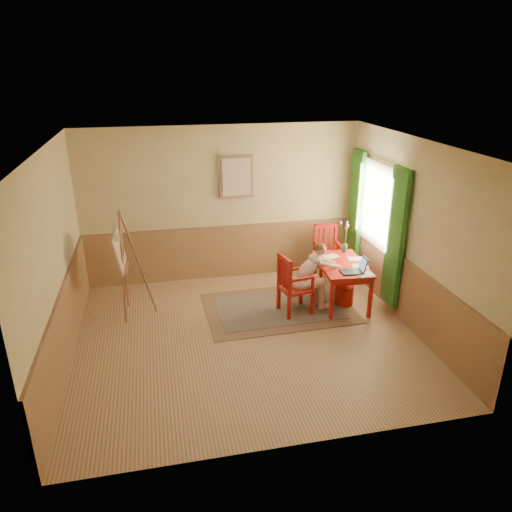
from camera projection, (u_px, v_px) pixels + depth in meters
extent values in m
cube|color=tan|center=(247.00, 337.00, 7.16)|extent=(5.00, 4.50, 0.02)
cube|color=white|center=(246.00, 144.00, 6.10)|extent=(5.00, 4.50, 0.02)
cube|color=tan|center=(222.00, 204.00, 8.68)|extent=(5.00, 0.02, 2.80)
cube|color=tan|center=(293.00, 332.00, 4.58)|extent=(5.00, 0.02, 2.80)
cube|color=tan|center=(53.00, 263.00, 6.14)|extent=(0.02, 4.50, 2.80)
cube|color=tan|center=(414.00, 236.00, 7.12)|extent=(0.02, 4.50, 2.80)
cube|color=#A97E54|center=(224.00, 252.00, 8.99)|extent=(5.00, 0.04, 1.00)
cube|color=#A97E54|center=(66.00, 325.00, 6.48)|extent=(0.04, 4.50, 1.00)
cube|color=#A97E54|center=(405.00, 291.00, 7.45)|extent=(0.04, 4.50, 1.00)
cube|color=white|center=(379.00, 206.00, 8.05)|extent=(0.02, 1.00, 1.30)
cube|color=#9A7B5B|center=(378.00, 206.00, 8.05)|extent=(0.03, 1.12, 1.42)
cube|color=#38852F|center=(395.00, 238.00, 7.45)|extent=(0.08, 0.45, 2.20)
cube|color=#38852F|center=(355.00, 210.00, 8.86)|extent=(0.08, 0.45, 2.20)
cube|color=#9A7B5B|center=(236.00, 177.00, 8.50)|extent=(0.60, 0.04, 0.76)
cube|color=beige|center=(236.00, 177.00, 8.47)|extent=(0.50, 0.02, 0.66)
cube|color=#8C7251|center=(279.00, 308.00, 7.97)|extent=(2.44, 1.65, 0.01)
cube|color=#172033|center=(279.00, 308.00, 7.97)|extent=(2.03, 1.24, 0.01)
cube|color=red|center=(342.00, 264.00, 7.91)|extent=(0.81, 1.25, 0.04)
cube|color=red|center=(342.00, 268.00, 7.93)|extent=(0.71, 1.15, 0.10)
cube|color=red|center=(332.00, 300.00, 7.50)|extent=(0.06, 0.06, 0.68)
cube|color=red|center=(370.00, 298.00, 7.57)|extent=(0.06, 0.06, 0.68)
cube|color=red|center=(314.00, 272.00, 8.51)|extent=(0.06, 0.06, 0.68)
cube|color=red|center=(349.00, 270.00, 8.59)|extent=(0.06, 0.06, 0.68)
cube|color=red|center=(296.00, 288.00, 7.69)|extent=(0.53, 0.52, 0.05)
cube|color=red|center=(289.00, 309.00, 7.54)|extent=(0.06, 0.06, 0.41)
cube|color=red|center=(312.00, 304.00, 7.68)|extent=(0.06, 0.06, 0.41)
cube|color=red|center=(279.00, 298.00, 7.87)|extent=(0.06, 0.06, 0.41)
cube|color=red|center=(301.00, 294.00, 8.02)|extent=(0.06, 0.06, 0.41)
cube|color=red|center=(290.00, 278.00, 7.34)|extent=(0.06, 0.06, 0.55)
cube|color=red|center=(279.00, 269.00, 7.68)|extent=(0.06, 0.06, 0.55)
cube|color=red|center=(285.00, 259.00, 7.42)|extent=(0.13, 0.44, 0.06)
cube|color=red|center=(287.00, 277.00, 7.43)|extent=(0.04, 0.05, 0.45)
cube|color=red|center=(284.00, 274.00, 7.51)|extent=(0.04, 0.05, 0.45)
cube|color=red|center=(282.00, 272.00, 7.60)|extent=(0.04, 0.05, 0.45)
cube|color=red|center=(302.00, 279.00, 7.44)|extent=(0.41, 0.11, 0.04)
cube|color=red|center=(313.00, 284.00, 7.55)|extent=(0.05, 0.05, 0.22)
cube|color=red|center=(291.00, 270.00, 7.77)|extent=(0.41, 0.11, 0.04)
cube|color=red|center=(301.00, 274.00, 7.88)|extent=(0.05, 0.05, 0.22)
cube|color=red|center=(328.00, 258.00, 8.88)|extent=(0.46, 0.48, 0.05)
cube|color=red|center=(314.00, 266.00, 9.12)|extent=(0.05, 0.05, 0.41)
cube|color=red|center=(321.00, 274.00, 8.74)|extent=(0.05, 0.05, 0.41)
cube|color=red|center=(334.00, 264.00, 9.19)|extent=(0.05, 0.05, 0.41)
cube|color=red|center=(342.00, 273.00, 8.81)|extent=(0.05, 0.05, 0.41)
cube|color=red|center=(315.00, 239.00, 8.92)|extent=(0.05, 0.05, 0.56)
cube|color=red|center=(336.00, 238.00, 8.99)|extent=(0.05, 0.05, 0.56)
cube|color=red|center=(326.00, 226.00, 8.87)|extent=(0.45, 0.06, 0.06)
cube|color=red|center=(320.00, 240.00, 8.95)|extent=(0.05, 0.03, 0.46)
cube|color=red|center=(325.00, 239.00, 8.96)|extent=(0.05, 0.03, 0.46)
cube|color=red|center=(331.00, 239.00, 8.98)|extent=(0.05, 0.03, 0.46)
cube|color=red|center=(318.00, 246.00, 8.75)|extent=(0.05, 0.42, 0.04)
cube|color=red|center=(322.00, 256.00, 8.62)|extent=(0.04, 0.04, 0.22)
cube|color=red|center=(339.00, 244.00, 8.83)|extent=(0.05, 0.42, 0.04)
cube|color=red|center=(343.00, 254.00, 8.69)|extent=(0.04, 0.04, 0.22)
ellipsoid|color=beige|center=(299.00, 283.00, 7.68)|extent=(0.31, 0.36, 0.21)
cylinder|color=beige|center=(312.00, 284.00, 7.68)|extent=(0.42, 0.21, 0.14)
cylinder|color=beige|center=(307.00, 280.00, 7.82)|extent=(0.42, 0.21, 0.14)
cylinder|color=beige|center=(322.00, 295.00, 7.84)|extent=(0.12, 0.12, 0.46)
cylinder|color=beige|center=(317.00, 291.00, 7.98)|extent=(0.12, 0.12, 0.46)
cube|color=beige|center=(324.00, 307.00, 7.94)|extent=(0.20, 0.11, 0.07)
cube|color=beige|center=(319.00, 303.00, 8.08)|extent=(0.20, 0.11, 0.07)
ellipsoid|color=beige|center=(307.00, 270.00, 7.65)|extent=(0.48, 0.34, 0.48)
ellipsoid|color=beige|center=(315.00, 259.00, 7.64)|extent=(0.23, 0.30, 0.16)
sphere|color=beige|center=(321.00, 250.00, 7.62)|extent=(0.21, 0.21, 0.18)
ellipsoid|color=brown|center=(320.00, 247.00, 7.59)|extent=(0.20, 0.21, 0.13)
sphere|color=brown|center=(316.00, 248.00, 7.57)|extent=(0.11, 0.11, 0.10)
cylinder|color=beige|center=(324.00, 264.00, 7.57)|extent=(0.20, 0.10, 0.14)
cylinder|color=beige|center=(334.00, 266.00, 7.69)|extent=(0.27, 0.17, 0.16)
sphere|color=beige|center=(329.00, 265.00, 7.60)|extent=(0.09, 0.09, 0.08)
sphere|color=beige|center=(339.00, 267.00, 7.77)|extent=(0.08, 0.08, 0.07)
cylinder|color=beige|center=(315.00, 258.00, 7.80)|extent=(0.21, 0.13, 0.14)
cylinder|color=beige|center=(327.00, 261.00, 7.88)|extent=(0.27, 0.08, 0.16)
sphere|color=beige|center=(320.00, 259.00, 7.85)|extent=(0.09, 0.09, 0.08)
sphere|color=beige|center=(334.00, 263.00, 7.92)|extent=(0.08, 0.08, 0.07)
cube|color=#1E2338|center=(351.00, 272.00, 7.56)|extent=(0.34, 0.25, 0.02)
cube|color=#2D3342|center=(351.00, 271.00, 7.55)|extent=(0.29, 0.20, 0.00)
cube|color=#1E2338|center=(364.00, 264.00, 7.54)|extent=(0.08, 0.24, 0.22)
cube|color=#99BFF2|center=(363.00, 264.00, 7.54)|extent=(0.06, 0.20, 0.18)
cube|color=white|center=(365.00, 275.00, 7.47)|extent=(0.28, 0.23, 0.00)
cube|color=white|center=(356.00, 259.00, 8.07)|extent=(0.28, 0.22, 0.00)
cube|color=white|center=(331.00, 256.00, 8.17)|extent=(0.30, 0.25, 0.00)
cube|color=white|center=(360.00, 266.00, 7.77)|extent=(0.30, 0.25, 0.00)
cylinder|color=#3F724C|center=(345.00, 248.00, 8.35)|extent=(0.10, 0.10, 0.14)
cylinder|color=#3F7233|center=(343.00, 234.00, 8.29)|extent=(0.08, 0.11, 0.38)
sphere|color=#728CD8|center=(341.00, 223.00, 8.26)|extent=(0.07, 0.07, 0.06)
cylinder|color=#3F7233|center=(346.00, 235.00, 8.21)|extent=(0.04, 0.09, 0.40)
sphere|color=pink|center=(347.00, 225.00, 8.10)|extent=(0.05, 0.05, 0.04)
cylinder|color=#3F7233|center=(345.00, 237.00, 8.29)|extent=(0.02, 0.04, 0.29)
sphere|color=pink|center=(346.00, 228.00, 8.25)|extent=(0.05, 0.05, 0.05)
cylinder|color=#3F7233|center=(346.00, 236.00, 8.20)|extent=(0.05, 0.12, 0.37)
sphere|color=#728CD8|center=(347.00, 227.00, 8.08)|extent=(0.06, 0.06, 0.05)
cylinder|color=#3F7233|center=(346.00, 235.00, 8.31)|extent=(0.07, 0.09, 0.33)
sphere|color=pink|center=(348.00, 225.00, 8.29)|extent=(0.05, 0.05, 0.05)
cylinder|color=#3F7233|center=(346.00, 235.00, 8.29)|extent=(0.04, 0.05, 0.34)
sphere|color=pink|center=(347.00, 226.00, 8.25)|extent=(0.05, 0.05, 0.04)
cylinder|color=#3F7233|center=(346.00, 234.00, 8.30)|extent=(0.06, 0.10, 0.38)
sphere|color=#728CD8|center=(347.00, 222.00, 8.28)|extent=(0.05, 0.05, 0.05)
cylinder|color=#B61C0F|center=(344.00, 295.00, 8.05)|extent=(0.39, 0.39, 0.33)
cylinder|color=#92623D|center=(123.00, 268.00, 7.35)|extent=(0.10, 0.32, 1.74)
cylinder|color=#92623D|center=(124.00, 261.00, 7.60)|extent=(0.08, 0.32, 1.74)
cylinder|color=#92623D|center=(139.00, 263.00, 7.51)|extent=(0.46, 0.05, 1.74)
cylinder|color=#92623D|center=(122.00, 269.00, 7.50)|extent=(0.04, 0.49, 0.03)
cube|color=#92623D|center=(126.00, 268.00, 7.51)|extent=(0.07, 0.53, 0.03)
cube|color=#9A7B5B|center=(119.00, 250.00, 7.38)|extent=(0.16, 0.77, 0.58)
cube|color=beige|center=(120.00, 250.00, 7.38)|extent=(0.12, 0.70, 0.50)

